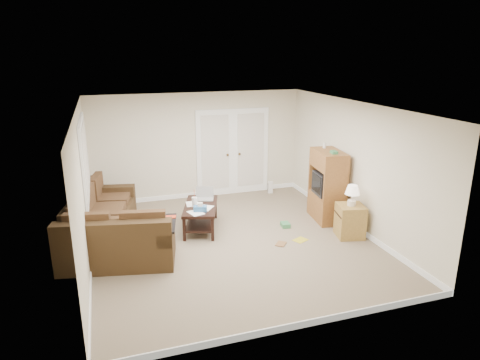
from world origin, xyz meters
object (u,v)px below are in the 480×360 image
object	(u,v)px
sectional_sofa	(109,229)
tv_armoire	(327,185)
side_cabinet	(350,218)
coffee_table	(201,215)

from	to	relation	value
sectional_sofa	tv_armoire	world-z (taller)	tv_armoire
tv_armoire	side_cabinet	xyz separation A→B (m)	(0.00, -0.93, -0.37)
sectional_sofa	side_cabinet	bearing A→B (deg)	-0.46
coffee_table	side_cabinet	size ratio (longest dim) A/B	1.32
coffee_table	side_cabinet	distance (m)	2.89
tv_armoire	sectional_sofa	bearing A→B (deg)	-173.09
sectional_sofa	tv_armoire	bearing A→B (deg)	11.48
coffee_table	sectional_sofa	bearing A→B (deg)	-153.34
coffee_table	tv_armoire	world-z (taller)	tv_armoire
tv_armoire	side_cabinet	world-z (taller)	tv_armoire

